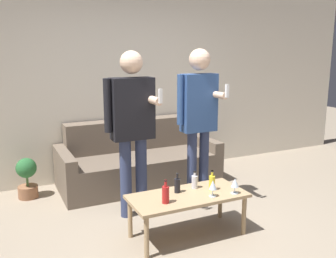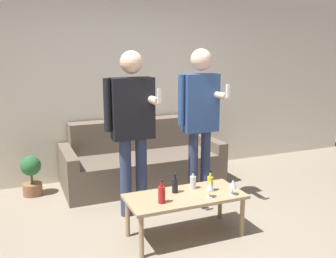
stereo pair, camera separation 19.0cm
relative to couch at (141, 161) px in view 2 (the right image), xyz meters
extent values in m
plane|color=gray|center=(-0.07, -1.72, -0.29)|extent=(16.00, 16.00, 0.00)
cube|color=beige|center=(-0.07, 0.45, 1.06)|extent=(8.00, 0.06, 2.70)
cube|color=#6B5B4C|center=(0.00, -0.19, -0.09)|extent=(1.79, 0.66, 0.41)
cube|color=#6B5B4C|center=(0.00, 0.27, 0.12)|extent=(1.79, 0.26, 0.82)
cube|color=#6B5B4C|center=(-0.97, -0.06, -0.02)|extent=(0.14, 0.91, 0.55)
cube|color=#6B5B4C|center=(0.97, -0.06, -0.02)|extent=(0.14, 0.91, 0.55)
cube|color=tan|center=(-0.10, -1.60, 0.11)|extent=(1.12, 0.51, 0.03)
cylinder|color=tan|center=(-0.61, -1.80, -0.10)|extent=(0.04, 0.04, 0.39)
cylinder|color=tan|center=(0.41, -1.80, -0.10)|extent=(0.04, 0.04, 0.39)
cylinder|color=tan|center=(-0.61, -1.39, -0.10)|extent=(0.04, 0.04, 0.39)
cylinder|color=tan|center=(0.41, -1.39, -0.10)|extent=(0.04, 0.04, 0.39)
cylinder|color=silver|center=(0.04, -1.48, 0.19)|extent=(0.06, 0.06, 0.13)
cylinder|color=silver|center=(0.04, -1.48, 0.28)|extent=(0.02, 0.02, 0.05)
cylinder|color=black|center=(0.04, -1.48, 0.30)|extent=(0.03, 0.03, 0.01)
cylinder|color=black|center=(-0.16, -1.51, 0.20)|extent=(0.06, 0.06, 0.14)
cylinder|color=black|center=(-0.16, -1.51, 0.29)|extent=(0.02, 0.02, 0.05)
cylinder|color=black|center=(-0.16, -1.51, 0.31)|extent=(0.03, 0.03, 0.01)
cylinder|color=#B21E1E|center=(-0.37, -1.69, 0.21)|extent=(0.07, 0.07, 0.16)
cylinder|color=#B21E1E|center=(-0.37, -1.69, 0.31)|extent=(0.02, 0.02, 0.06)
cylinder|color=black|center=(-0.37, -1.69, 0.34)|extent=(0.03, 0.03, 0.01)
cylinder|color=yellow|center=(0.17, -1.59, 0.20)|extent=(0.06, 0.06, 0.14)
cylinder|color=yellow|center=(0.17, -1.59, 0.30)|extent=(0.02, 0.02, 0.06)
cylinder|color=black|center=(0.17, -1.59, 0.32)|extent=(0.03, 0.03, 0.01)
cylinder|color=silver|center=(0.32, -1.76, 0.13)|extent=(0.07, 0.07, 0.01)
cylinder|color=silver|center=(0.32, -1.76, 0.16)|extent=(0.01, 0.01, 0.06)
cone|color=silver|center=(0.32, -1.76, 0.24)|extent=(0.08, 0.08, 0.08)
cylinder|color=silver|center=(0.09, -1.74, 0.13)|extent=(0.07, 0.07, 0.01)
cylinder|color=silver|center=(0.09, -1.74, 0.17)|extent=(0.01, 0.01, 0.06)
cone|color=silver|center=(0.09, -1.74, 0.24)|extent=(0.07, 0.07, 0.09)
cylinder|color=navy|center=(-0.48, -0.93, 0.13)|extent=(0.12, 0.12, 0.85)
cylinder|color=navy|center=(-0.31, -0.93, 0.13)|extent=(0.12, 0.12, 0.85)
cube|color=black|center=(-0.40, -0.93, 0.88)|extent=(0.44, 0.19, 0.64)
sphere|color=beige|center=(-0.40, -0.93, 1.35)|extent=(0.23, 0.23, 0.23)
cylinder|color=black|center=(-0.66, -0.93, 0.93)|extent=(0.08, 0.08, 0.54)
cylinder|color=beige|center=(-0.22, -1.07, 0.97)|extent=(0.08, 0.29, 0.08)
cube|color=white|center=(-0.22, -1.24, 1.03)|extent=(0.03, 0.03, 0.14)
cylinder|color=navy|center=(0.32, -0.93, 0.14)|extent=(0.11, 0.11, 0.86)
cylinder|color=navy|center=(0.48, -0.93, 0.14)|extent=(0.11, 0.11, 0.86)
cube|color=#2D4C84|center=(0.40, -0.93, 0.89)|extent=(0.40, 0.18, 0.65)
sphere|color=beige|center=(0.40, -0.93, 1.37)|extent=(0.24, 0.24, 0.24)
cylinder|color=#2D4C84|center=(0.16, -0.93, 0.94)|extent=(0.07, 0.07, 0.55)
cylinder|color=beige|center=(0.56, -1.07, 0.99)|extent=(0.07, 0.28, 0.07)
cube|color=white|center=(0.56, -1.24, 1.05)|extent=(0.03, 0.03, 0.14)
cylinder|color=#936042|center=(-1.40, 0.08, -0.22)|extent=(0.23, 0.23, 0.15)
cylinder|color=#476B38|center=(-1.40, 0.08, -0.07)|extent=(0.03, 0.03, 0.14)
sphere|color=#286633|center=(-1.40, 0.08, 0.08)|extent=(0.24, 0.24, 0.24)
camera|label=1|loc=(-1.70, -4.53, 1.48)|focal=40.00mm
camera|label=2|loc=(-1.53, -4.61, 1.48)|focal=40.00mm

